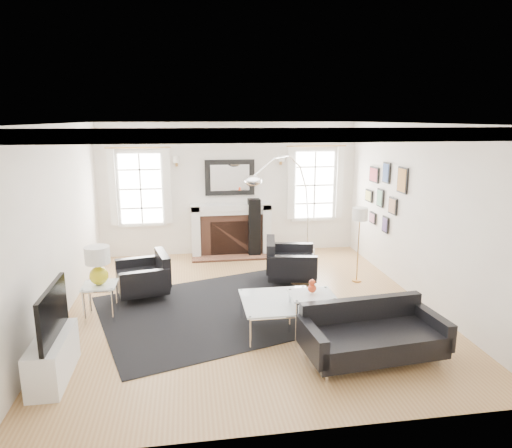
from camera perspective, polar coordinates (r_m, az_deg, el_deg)
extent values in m
plane|color=#A07043|center=(7.28, -0.91, -10.16)|extent=(6.00, 6.00, 0.00)
cube|color=white|center=(9.78, -3.30, 4.40)|extent=(5.50, 0.04, 2.80)
cube|color=white|center=(4.02, 4.81, -8.49)|extent=(5.50, 0.04, 2.80)
cube|color=white|center=(7.04, -23.71, -0.11)|extent=(0.04, 6.00, 2.80)
cube|color=white|center=(7.70, 19.77, 1.28)|extent=(0.04, 6.00, 2.80)
cube|color=white|center=(6.69, -1.00, 12.45)|extent=(5.50, 6.00, 0.02)
cube|color=white|center=(6.69, -1.00, 11.94)|extent=(5.50, 6.00, 0.12)
cube|color=white|center=(9.71, -7.53, -0.87)|extent=(0.18, 0.38, 1.10)
cube|color=white|center=(9.85, 1.22, -0.56)|extent=(0.18, 0.38, 1.10)
cube|color=white|center=(9.65, -3.16, 2.17)|extent=(1.70, 0.38, 0.12)
cube|color=white|center=(9.67, -3.15, 1.58)|extent=(1.50, 0.34, 0.10)
cube|color=brown|center=(9.80, -3.13, -1.26)|extent=(1.30, 0.30, 0.90)
cube|color=black|center=(9.72, -3.07, -1.80)|extent=(0.90, 0.10, 0.76)
cube|color=brown|center=(9.66, -2.94, -4.13)|extent=(1.70, 0.50, 0.04)
cube|color=black|center=(9.71, -3.30, 5.82)|extent=(1.05, 0.06, 0.75)
cube|color=white|center=(9.68, -3.28, 5.80)|extent=(0.82, 0.02, 0.55)
cube|color=white|center=(9.75, -14.20, 4.29)|extent=(1.00, 0.05, 1.60)
cube|color=white|center=(9.72, -14.22, 4.26)|extent=(0.84, 0.02, 1.44)
cube|color=white|center=(9.72, -17.51, 4.35)|extent=(0.14, 0.05, 1.55)
cube|color=white|center=(9.61, -11.00, 4.62)|extent=(0.14, 0.05, 1.55)
cube|color=white|center=(10.08, 7.28, 4.86)|extent=(1.00, 0.05, 1.60)
cube|color=white|center=(10.06, 7.32, 4.84)|extent=(0.84, 0.02, 1.44)
cube|color=white|center=(9.85, 4.35, 5.03)|extent=(0.14, 0.05, 1.55)
cube|color=white|center=(10.15, 10.44, 5.09)|extent=(0.14, 0.05, 1.55)
cube|color=black|center=(8.14, 17.85, 5.23)|extent=(0.03, 0.34, 0.44)
cube|color=#A4682B|center=(8.14, 17.74, 5.24)|extent=(0.01, 0.29, 0.39)
cube|color=black|center=(8.72, 16.00, 6.17)|extent=(0.03, 0.28, 0.38)
cube|color=navy|center=(8.71, 15.89, 6.17)|extent=(0.01, 0.23, 0.33)
cube|color=black|center=(9.23, 14.55, 5.99)|extent=(0.03, 0.40, 0.30)
cube|color=#B03641|center=(9.23, 14.45, 5.99)|extent=(0.01, 0.35, 0.25)
cube|color=black|center=(8.49, 16.73, 2.18)|extent=(0.03, 0.30, 0.30)
cube|color=#9D6C47|center=(8.48, 16.62, 2.18)|extent=(0.01, 0.25, 0.25)
cube|color=black|center=(8.97, 15.27, 3.16)|extent=(0.03, 0.26, 0.34)
cube|color=#548D6B|center=(8.96, 15.17, 3.16)|extent=(0.01, 0.21, 0.29)
cube|color=black|center=(9.48, 13.93, 3.45)|extent=(0.03, 0.32, 0.24)
cube|color=#ADA24A|center=(9.47, 13.83, 3.44)|extent=(0.01, 0.27, 0.19)
cube|color=black|center=(8.79, 15.88, -0.07)|extent=(0.03, 0.24, 0.30)
cube|color=#4F3973|center=(8.78, 15.77, -0.07)|extent=(0.01, 0.19, 0.25)
cube|color=black|center=(9.32, 14.38, 0.76)|extent=(0.03, 0.28, 0.22)
cube|color=#A05D6E|center=(9.32, 14.27, 0.76)|extent=(0.01, 0.23, 0.17)
cube|color=white|center=(5.80, -24.05, -15.03)|extent=(0.35, 1.00, 0.50)
cube|color=black|center=(5.56, -24.08, -10.02)|extent=(0.05, 1.00, 0.58)
cube|color=black|center=(7.12, -5.14, -10.72)|extent=(3.93, 3.58, 0.01)
cube|color=black|center=(5.84, 14.46, -14.03)|extent=(1.69, 0.92, 0.27)
cube|color=black|center=(6.03, 13.00, -10.98)|extent=(1.63, 0.28, 0.45)
cube|color=black|center=(5.48, 6.98, -14.30)|extent=(0.20, 0.77, 0.34)
cube|color=black|center=(6.19, 21.12, -11.81)|extent=(0.20, 0.77, 0.34)
cube|color=black|center=(7.75, -14.03, -6.96)|extent=(0.92, 0.92, 0.29)
cube|color=black|center=(7.73, -11.57, -5.23)|extent=(0.30, 0.78, 0.48)
cube|color=black|center=(8.08, -14.44, -5.30)|extent=(0.77, 0.28, 0.36)
cube|color=black|center=(7.36, -13.67, -7.09)|extent=(0.77, 0.28, 0.36)
cube|color=black|center=(8.20, 4.44, -5.32)|extent=(0.96, 0.96, 0.31)
cube|color=black|center=(8.12, 1.83, -3.79)|extent=(0.29, 0.84, 0.52)
cube|color=black|center=(7.77, 4.60, -5.42)|extent=(0.84, 0.27, 0.39)
cube|color=black|center=(8.56, 4.32, -3.66)|extent=(0.84, 0.27, 0.39)
cube|color=silver|center=(6.32, 2.88, -9.61)|extent=(1.00, 1.00, 0.02)
cylinder|color=silver|center=(5.93, -0.75, -13.48)|extent=(0.04, 0.04, 0.45)
cylinder|color=silver|center=(6.11, 8.09, -12.78)|extent=(0.04, 0.04, 0.45)
cylinder|color=silver|center=(6.76, -1.84, -10.01)|extent=(0.04, 0.04, 0.45)
cylinder|color=silver|center=(6.92, 5.90, -9.52)|extent=(0.04, 0.04, 0.45)
cube|color=silver|center=(7.05, -18.96, -7.22)|extent=(0.48, 0.48, 0.02)
cylinder|color=silver|center=(6.99, -20.71, -9.73)|extent=(0.04, 0.04, 0.52)
cylinder|color=silver|center=(6.92, -17.45, -9.73)|extent=(0.04, 0.04, 0.52)
cylinder|color=silver|center=(7.35, -20.08, -8.55)|extent=(0.04, 0.04, 0.52)
cylinder|color=silver|center=(7.28, -16.99, -8.53)|extent=(0.04, 0.04, 0.52)
cube|color=silver|center=(6.08, 6.99, -8.76)|extent=(0.57, 0.48, 0.02)
cylinder|color=silver|center=(5.96, 5.09, -12.37)|extent=(0.04, 0.04, 0.63)
cylinder|color=silver|center=(6.09, 9.72, -11.94)|extent=(0.04, 0.04, 0.63)
cylinder|color=silver|center=(6.32, 4.22, -10.82)|extent=(0.04, 0.04, 0.63)
cylinder|color=silver|center=(6.44, 8.59, -10.47)|extent=(0.04, 0.04, 0.63)
sphere|color=gold|center=(7.00, -19.04, -6.12)|extent=(0.27, 0.27, 0.27)
cylinder|color=gold|center=(6.96, -19.13, -5.09)|extent=(0.04, 0.04, 0.11)
cylinder|color=white|center=(6.91, -19.24, -3.68)|extent=(0.35, 0.35, 0.25)
sphere|color=#BD3818|center=(6.05, 7.01, -7.99)|extent=(0.11, 0.11, 0.11)
sphere|color=#BD3818|center=(6.02, 7.03, -7.25)|extent=(0.08, 0.08, 0.08)
cube|color=white|center=(9.77, 6.41, -3.52)|extent=(0.24, 0.38, 0.19)
ellipsoid|color=silver|center=(8.06, -0.37, 5.41)|extent=(0.32, 0.32, 0.19)
cylinder|color=#C08942|center=(8.50, 12.45, -6.90)|extent=(0.17, 0.17, 0.03)
cylinder|color=#C08942|center=(8.32, 12.65, -3.11)|extent=(0.02, 0.02, 1.20)
cylinder|color=white|center=(8.17, 12.87, 1.22)|extent=(0.27, 0.27, 0.22)
cube|color=black|center=(9.65, -0.24, -0.46)|extent=(0.25, 0.25, 1.23)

